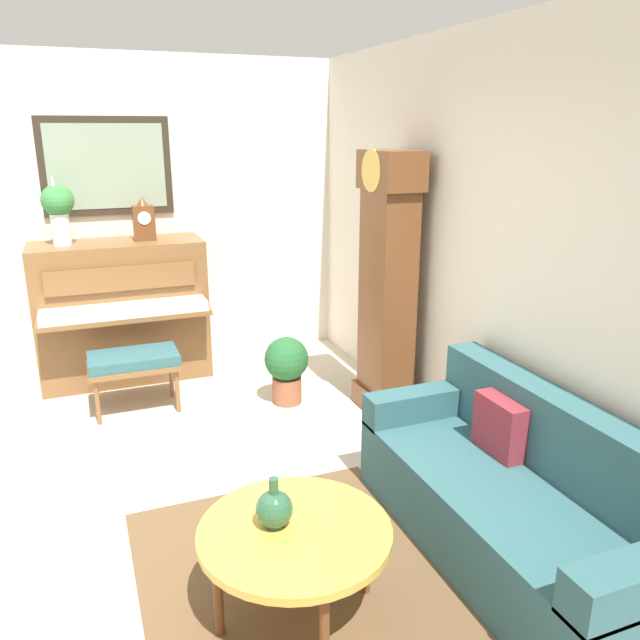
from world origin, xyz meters
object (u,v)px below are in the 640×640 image
piano (123,311)px  green_jug (274,509)px  coffee_table (295,535)px  potted_plant (287,365)px  flower_vase (58,207)px  couch (517,499)px  grandfather_clock (387,293)px  piano_bench (134,362)px  mantel_clock (144,221)px

piano → green_jug: (3.25, 0.38, -0.08)m
coffee_table → potted_plant: 2.36m
flower_vase → potted_plant: bearing=56.4°
couch → coffee_table: (0.00, -1.23, 0.11)m
grandfather_clock → coffee_table: grandfather_clock is taller
coffee_table → green_jug: bearing=-126.6°
green_jug → piano: bearing=-173.3°
piano_bench → coffee_table: 2.59m
flower_vase → green_jug: 3.50m
flower_vase → potted_plant: size_ratio=1.04×
mantel_clock → piano: bearing=-90.6°
piano → couch: piano is taller
couch → mantel_clock: mantel_clock is taller
piano → couch: bearing=27.1°
mantel_clock → flower_vase: flower_vase is taller
grandfather_clock → green_jug: bearing=-39.5°
piano → mantel_clock: (0.00, 0.25, 0.78)m
piano → potted_plant: piano is taller
coffee_table → couch: bearing=90.1°
green_jug → potted_plant: 2.34m
mantel_clock → couch: bearing=23.7°
piano → piano_bench: bearing=0.3°
grandfather_clock → flower_vase: grandfather_clock is taller
potted_plant → couch: bearing=13.1°
piano_bench → grandfather_clock: grandfather_clock is taller
piano → flower_vase: size_ratio=2.48×
mantel_clock → green_jug: mantel_clock is taller
coffee_table → mantel_clock: bearing=-176.3°
piano → coffee_table: (3.31, 0.46, -0.20)m
green_jug → potted_plant: (-2.19, 0.79, -0.22)m
couch → green_jug: size_ratio=7.92×
coffee_table → piano_bench: bearing=-169.8°
piano_bench → potted_plant: (0.30, 1.17, -0.08)m
grandfather_clock → green_jug: 2.35m
couch → flower_vase: bearing=-147.4°
piano → green_jug: bearing=6.7°
piano_bench → green_jug: green_jug is taller
flower_vase → mantel_clock: bearing=90.0°
piano → couch: (3.31, 1.69, -0.31)m
flower_vase → green_jug: bearing=13.9°
mantel_clock → green_jug: 3.37m
grandfather_clock → potted_plant: 1.02m
grandfather_clock → potted_plant: grandfather_clock is taller
piano_bench → couch: (2.54, 1.69, -0.09)m
green_jug → potted_plant: size_ratio=0.43×
piano_bench → potted_plant: bearing=75.7°
couch → grandfather_clock: bearing=175.1°
grandfather_clock → couch: bearing=-4.9°
couch → green_jug: bearing=-92.4°
green_jug → coffee_table: bearing=53.4°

